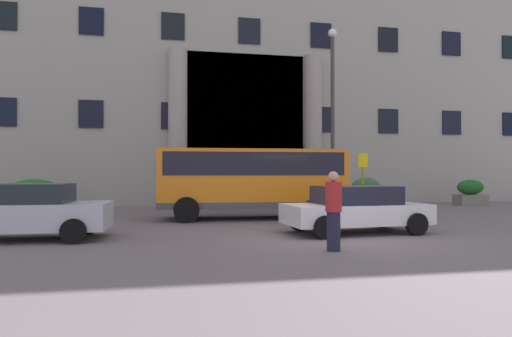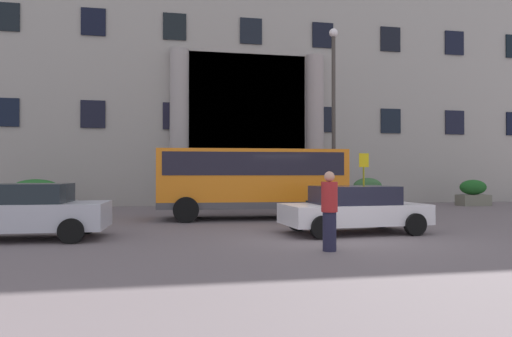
{
  "view_description": "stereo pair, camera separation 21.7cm",
  "coord_description": "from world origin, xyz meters",
  "views": [
    {
      "loc": [
        -4.57,
        -11.52,
        1.71
      ],
      "look_at": [
        -1.06,
        5.89,
        1.9
      ],
      "focal_mm": 32.17,
      "sensor_mm": 36.0,
      "label": 1
    },
    {
      "loc": [
        -4.35,
        -11.56,
        1.71
      ],
      "look_at": [
        -1.06,
        5.89,
        1.9
      ],
      "focal_mm": 32.17,
      "sensor_mm": 36.0,
      "label": 2
    }
  ],
  "objects": [
    {
      "name": "scooter_by_planter",
      "position": [
        0.48,
        2.98,
        0.46
      ],
      "size": [
        1.95,
        0.56,
        0.89
      ],
      "rotation": [
        0.0,
        0.0,
        0.14
      ],
      "color": "black",
      "rests_on": "ground_plane"
    },
    {
      "name": "hedge_planter_entrance_left",
      "position": [
        -10.24,
        10.42,
        0.7
      ],
      "size": [
        2.2,
        0.8,
        1.45
      ],
      "color": "gray",
      "rests_on": "ground_plane"
    },
    {
      "name": "bus_stop_sign",
      "position": [
        3.91,
        7.05,
        1.6
      ],
      "size": [
        0.44,
        0.08,
        2.59
      ],
      "color": "#949917",
      "rests_on": "ground_plane"
    },
    {
      "name": "hedge_planter_entrance_right",
      "position": [
        -2.99,
        10.37,
        0.65
      ],
      "size": [
        1.59,
        0.85,
        1.35
      ],
      "color": "slate",
      "rests_on": "ground_plane"
    },
    {
      "name": "white_taxi_kerbside",
      "position": [
        -8.14,
        1.22,
        0.74
      ],
      "size": [
        4.35,
        2.15,
        1.45
      ],
      "rotation": [
        0.0,
        0.0,
        -0.03
      ],
      "color": "#B4B4BF",
      "rests_on": "ground_plane"
    },
    {
      "name": "lamppost_plaza_centre",
      "position": [
        3.11,
        8.57,
        4.86
      ],
      "size": [
        0.4,
        0.4,
        8.44
      ],
      "color": "#3C3531",
      "rests_on": "ground_plane"
    },
    {
      "name": "hedge_planter_far_west",
      "position": [
        5.49,
        10.13,
        0.72
      ],
      "size": [
        1.59,
        0.73,
        1.49
      ],
      "color": "gray",
      "rests_on": "ground_plane"
    },
    {
      "name": "hedge_planter_far_east",
      "position": [
        11.53,
        10.23,
        0.66
      ],
      "size": [
        1.59,
        0.88,
        1.38
      ],
      "color": "#6C6A5A",
      "rests_on": "ground_plane"
    },
    {
      "name": "motorcycle_far_end",
      "position": [
        -7.83,
        3.42,
        0.46
      ],
      "size": [
        1.92,
        0.66,
        0.89
      ],
      "rotation": [
        0.0,
        0.0,
        -0.22
      ],
      "color": "black",
      "rests_on": "ground_plane"
    },
    {
      "name": "pedestrian_woman_dark_dress",
      "position": [
        -0.88,
        -1.92,
        0.89
      ],
      "size": [
        0.36,
        0.36,
        1.76
      ],
      "rotation": [
        0.0,
        0.0,
        5.29
      ],
      "color": "#201F36",
      "rests_on": "ground_plane"
    },
    {
      "name": "ground_plane",
      "position": [
        0.0,
        0.0,
        -0.06
      ],
      "size": [
        80.0,
        64.0,
        0.12
      ],
      "primitive_type": "cube",
      "color": "#64595C"
    },
    {
      "name": "parked_hatchback_near",
      "position": [
        0.85,
        0.83,
        0.7
      ],
      "size": [
        4.18,
        2.27,
        1.35
      ],
      "rotation": [
        0.0,
        0.0,
        0.07
      ],
      "color": "silver",
      "rests_on": "ground_plane"
    },
    {
      "name": "orange_minibus",
      "position": [
        -1.29,
        5.5,
        1.57
      ],
      "size": [
        7.05,
        2.92,
        2.6
      ],
      "rotation": [
        0.0,
        0.0,
        -0.07
      ],
      "color": "orange",
      "rests_on": "ground_plane"
    },
    {
      "name": "office_building_facade",
      "position": [
        -0.0,
        17.48,
        10.77
      ],
      "size": [
        41.03,
        9.75,
        21.56
      ],
      "color": "gray",
      "rests_on": "ground_plane"
    }
  ]
}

